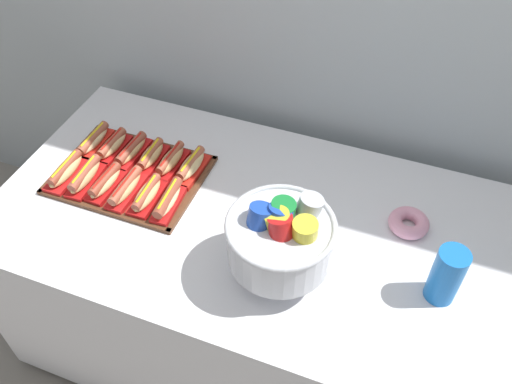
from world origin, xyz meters
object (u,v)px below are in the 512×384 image
at_px(buffet_table, 251,283).
at_px(hot_dog_11, 191,166).
at_px(donut, 409,223).
at_px(hot_dog_9, 151,156).
at_px(serving_tray, 130,175).
at_px(punch_bowl, 281,238).
at_px(hot_dog_3, 126,188).
at_px(hot_dog_8, 132,151).
at_px(hot_dog_2, 106,183).
at_px(cup_stack, 446,275).
at_px(hot_dog_10, 171,161).
at_px(hot_dog_1, 85,176).
at_px(hot_dog_0, 66,171).
at_px(hot_dog_6, 94,141).
at_px(hot_dog_4, 147,195).
at_px(hot_dog_7, 112,146).
at_px(hot_dog_5, 168,200).

relative_size(buffet_table, hot_dog_11, 9.57).
bearing_deg(donut, hot_dog_9, -178.48).
distance_m(serving_tray, punch_bowl, 0.64).
bearing_deg(hot_dog_3, hot_dog_8, 114.57).
xyz_separation_m(hot_dog_2, donut, (0.94, 0.19, -0.01)).
xyz_separation_m(hot_dog_8, cup_stack, (1.06, -0.19, 0.06)).
xyz_separation_m(hot_dog_3, cup_stack, (0.99, -0.02, 0.06)).
height_order(buffet_table, hot_dog_2, hot_dog_2).
xyz_separation_m(buffet_table, hot_dog_11, (-0.25, 0.11, 0.40)).
bearing_deg(hot_dog_10, hot_dog_11, 0.13).
bearing_deg(hot_dog_1, cup_stack, -1.18).
relative_size(hot_dog_0, hot_dog_6, 1.07).
bearing_deg(hot_dog_3, hot_dog_1, -179.87).
relative_size(hot_dog_3, hot_dog_4, 1.04).
distance_m(hot_dog_7, hot_dog_10, 0.23).
relative_size(serving_tray, hot_dog_9, 3.06).
height_order(hot_dog_4, hot_dog_11, hot_dog_11).
height_order(hot_dog_4, hot_dog_6, same).
relative_size(serving_tray, hot_dog_8, 2.69).
bearing_deg(serving_tray, hot_dog_6, 156.38).
distance_m(serving_tray, hot_dog_6, 0.21).
relative_size(hot_dog_10, punch_bowl, 0.57).
relative_size(hot_dog_8, donut, 1.44).
distance_m(hot_dog_2, punch_bowl, 0.65).
relative_size(hot_dog_5, hot_dog_11, 1.02).
height_order(serving_tray, hot_dog_0, hot_dog_0).
relative_size(hot_dog_0, hot_dog_7, 1.11).
xyz_separation_m(hot_dog_2, hot_dog_6, (-0.15, 0.16, -0.00)).
bearing_deg(hot_dog_6, hot_dog_9, 0.13).
bearing_deg(hot_dog_10, hot_dog_9, -179.87).
relative_size(hot_dog_0, cup_stack, 1.00).
bearing_deg(hot_dog_2, punch_bowl, -9.39).
height_order(serving_tray, hot_dog_11, hot_dog_11).
bearing_deg(hot_dog_1, hot_dog_7, 90.13).
height_order(hot_dog_0, hot_dog_4, hot_dog_0).
height_order(hot_dog_0, hot_dog_10, same).
xyz_separation_m(hot_dog_9, hot_dog_10, (0.07, 0.00, 0.00)).
distance_m(punch_bowl, donut, 0.45).
bearing_deg(buffet_table, hot_dog_11, 156.54).
relative_size(hot_dog_4, hot_dog_9, 1.07).
bearing_deg(hot_dog_7, punch_bowl, -20.91).
distance_m(hot_dog_0, hot_dog_7, 0.18).
distance_m(hot_dog_1, hot_dog_2, 0.08).
xyz_separation_m(hot_dog_11, donut, (0.72, 0.02, -0.02)).
xyz_separation_m(hot_dog_1, hot_dog_10, (0.22, 0.17, -0.00)).
height_order(serving_tray, hot_dog_4, hot_dog_4).
bearing_deg(buffet_table, hot_dog_1, -174.07).
distance_m(hot_dog_6, donut, 1.09).
xyz_separation_m(hot_dog_1, hot_dog_4, (0.22, 0.00, -0.00)).
bearing_deg(serving_tray, buffet_table, -3.36).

